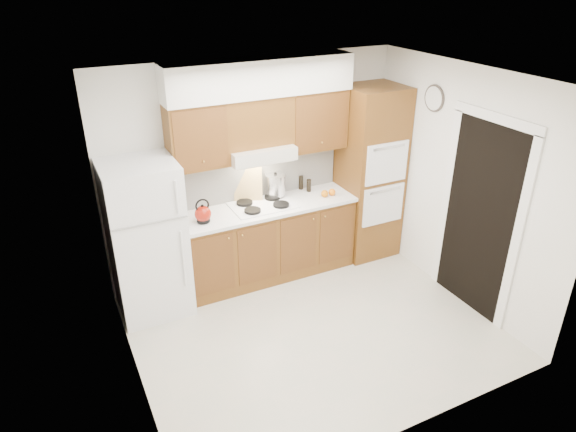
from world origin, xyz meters
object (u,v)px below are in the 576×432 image
object	(u,v)px
oven_cabinet	(369,173)
kettle	(203,214)
fridge	(147,240)
stock_pot	(275,185)

from	to	relation	value
oven_cabinet	kettle	bearing A→B (deg)	-178.24
fridge	stock_pot	world-z (taller)	fridge
oven_cabinet	kettle	distance (m)	2.22
oven_cabinet	stock_pot	xyz separation A→B (m)	(-1.22, 0.20, -0.01)
fridge	oven_cabinet	bearing A→B (deg)	0.70
kettle	stock_pot	size ratio (longest dim) A/B	0.73
stock_pot	fridge	bearing A→B (deg)	-171.62
oven_cabinet	stock_pot	bearing A→B (deg)	170.48
fridge	oven_cabinet	size ratio (longest dim) A/B	0.78
oven_cabinet	stock_pot	world-z (taller)	oven_cabinet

